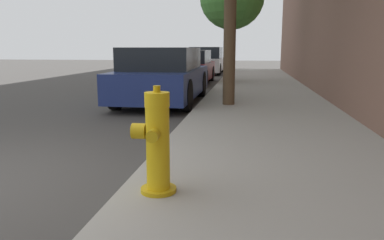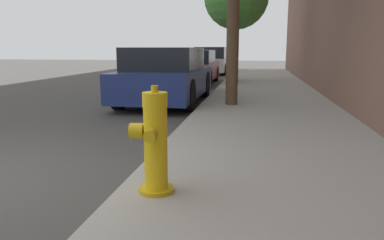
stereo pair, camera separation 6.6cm
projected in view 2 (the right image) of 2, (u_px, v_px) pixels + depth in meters
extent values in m
cube|color=#99968E|center=(288.00, 201.00, 3.21)|extent=(2.96, 40.00, 0.15)
cylinder|color=#C39C11|center=(157.00, 189.00, 3.23)|extent=(0.31, 0.31, 0.04)
cylinder|color=yellow|center=(156.00, 148.00, 3.16)|extent=(0.20, 0.20, 0.71)
cylinder|color=yellow|center=(155.00, 99.00, 3.09)|extent=(0.21, 0.21, 0.12)
cylinder|color=#C39C11|center=(155.00, 89.00, 3.07)|extent=(0.06, 0.06, 0.05)
cylinder|color=#C39C11|center=(151.00, 136.00, 2.99)|extent=(0.10, 0.10, 0.10)
cylinder|color=#C39C11|center=(160.00, 128.00, 3.28)|extent=(0.10, 0.10, 0.10)
cylinder|color=#C39C11|center=(137.00, 131.00, 3.16)|extent=(0.12, 0.13, 0.13)
cube|color=navy|center=(167.00, 82.00, 9.56)|extent=(1.78, 4.28, 0.66)
cube|color=black|center=(165.00, 58.00, 9.29)|extent=(1.64, 2.35, 0.53)
cylinder|color=black|center=(151.00, 83.00, 11.01)|extent=(0.20, 0.72, 0.72)
cylinder|color=black|center=(205.00, 84.00, 10.75)|extent=(0.20, 0.72, 0.72)
cylinder|color=black|center=(119.00, 94.00, 8.44)|extent=(0.20, 0.72, 0.72)
cylinder|color=black|center=(189.00, 95.00, 8.18)|extent=(0.20, 0.72, 0.72)
cube|color=maroon|center=(192.00, 71.00, 14.77)|extent=(1.78, 4.00, 0.64)
cube|color=black|center=(191.00, 57.00, 14.51)|extent=(1.64, 2.20, 0.49)
cylinder|color=black|center=(178.00, 73.00, 16.14)|extent=(0.20, 0.62, 0.62)
cylinder|color=black|center=(216.00, 74.00, 15.88)|extent=(0.20, 0.62, 0.62)
cylinder|color=black|center=(165.00, 78.00, 13.73)|extent=(0.20, 0.62, 0.62)
cylinder|color=black|center=(208.00, 78.00, 13.47)|extent=(0.20, 0.62, 0.62)
cube|color=silver|center=(212.00, 64.00, 20.59)|extent=(1.69, 4.45, 0.67)
cube|color=black|center=(212.00, 53.00, 20.29)|extent=(1.55, 2.45, 0.59)
cylinder|color=black|center=(202.00, 67.00, 22.08)|extent=(0.20, 0.62, 0.62)
cylinder|color=black|center=(227.00, 67.00, 21.84)|extent=(0.20, 0.62, 0.62)
cylinder|color=black|center=(194.00, 69.00, 19.41)|extent=(0.20, 0.62, 0.62)
cylinder|color=black|center=(224.00, 69.00, 19.16)|extent=(0.20, 0.62, 0.62)
cylinder|color=brown|center=(233.00, 26.00, 7.95)|extent=(0.26, 0.26, 3.38)
cylinder|color=brown|center=(235.00, 51.00, 13.53)|extent=(0.26, 0.26, 2.27)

